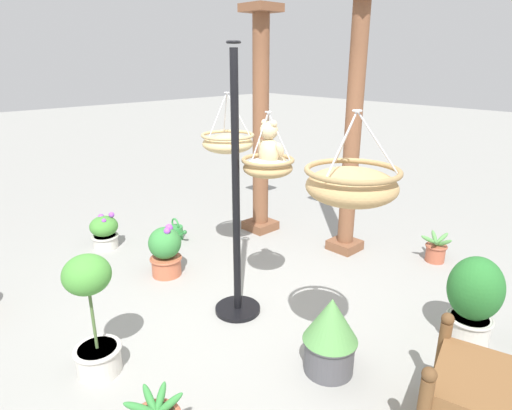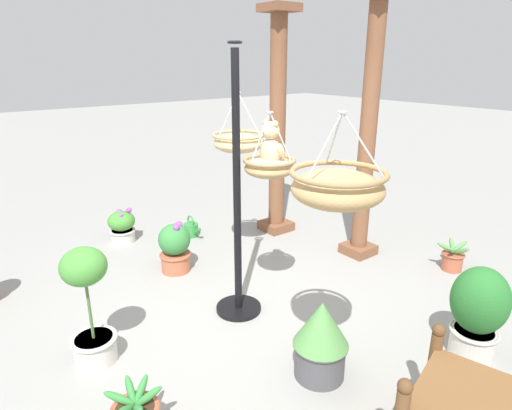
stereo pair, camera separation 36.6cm
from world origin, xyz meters
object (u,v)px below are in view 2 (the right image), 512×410
object	(u,v)px
hanging_basket_right_low	(338,187)
potted_plant_fern_front	(478,311)
display_pole_central	(238,237)
potted_plant_flowering_red	(89,305)
watering_can	(191,229)
greenhouse_pillar_left	(368,137)
potted_plant_broad_leaf	(175,247)
hanging_basket_left_high	(239,142)
potted_plant_trailing_ivy	(321,338)
greenhouse_pillar_right	(277,129)
potted_plant_bushy_green	(122,226)
hanging_basket_with_teddy	(269,166)
teddy_bear	(271,147)
potted_plant_conical_shrub	(453,258)

from	to	relation	value
hanging_basket_right_low	potted_plant_fern_front	bearing A→B (deg)	70.04
display_pole_central	potted_plant_flowering_red	xyz separation A→B (m)	(-0.10, -1.36, -0.26)
display_pole_central	watering_can	bearing A→B (deg)	163.80
potted_plant_fern_front	potted_plant_flowering_red	world-z (taller)	potted_plant_flowering_red
hanging_basket_right_low	greenhouse_pillar_left	bearing A→B (deg)	124.31
hanging_basket_right_low	potted_plant_broad_leaf	xyz separation A→B (m)	(-2.41, 0.03, -1.29)
hanging_basket_left_high	greenhouse_pillar_left	bearing A→B (deg)	60.14
hanging_basket_left_high	potted_plant_trailing_ivy	xyz separation A→B (m)	(2.02, -0.68, -1.13)
greenhouse_pillar_right	watering_can	world-z (taller)	greenhouse_pillar_right
potted_plant_bushy_green	hanging_basket_with_teddy	bearing A→B (deg)	11.84
potted_plant_flowering_red	watering_can	world-z (taller)	potted_plant_flowering_red
display_pole_central	potted_plant_broad_leaf	bearing A→B (deg)	-175.12
potted_plant_bushy_green	potted_plant_flowering_red	bearing A→B (deg)	-26.26
teddy_bear	watering_can	xyz separation A→B (m)	(-2.07, 0.29, -1.52)
hanging_basket_left_high	hanging_basket_right_low	bearing A→B (deg)	-19.74
hanging_basket_with_teddy	potted_plant_broad_leaf	bearing A→B (deg)	-164.81
greenhouse_pillar_left	potted_plant_conical_shrub	size ratio (longest dim) A/B	7.36
potted_plant_flowering_red	watering_can	size ratio (longest dim) A/B	2.88
display_pole_central	hanging_basket_with_teddy	bearing A→B (deg)	59.04
potted_plant_bushy_green	watering_can	world-z (taller)	potted_plant_bushy_green
potted_plant_bushy_green	hanging_basket_left_high	bearing A→B (deg)	32.64
greenhouse_pillar_right	greenhouse_pillar_left	bearing A→B (deg)	13.75
display_pole_central	potted_plant_conical_shrub	size ratio (longest dim) A/B	5.95
hanging_basket_with_teddy	potted_plant_bushy_green	bearing A→B (deg)	-168.16
teddy_bear	greenhouse_pillar_left	world-z (taller)	greenhouse_pillar_left
watering_can	greenhouse_pillar_right	bearing A→B (deg)	64.23
display_pole_central	potted_plant_trailing_ivy	world-z (taller)	display_pole_central
greenhouse_pillar_right	potted_plant_bushy_green	xyz separation A→B (m)	(-0.93, -1.92, -1.22)
potted_plant_flowering_red	watering_can	xyz separation A→B (m)	(-1.82, 1.92, -0.42)
hanging_basket_left_high	watering_can	bearing A→B (deg)	-174.82
potted_plant_bushy_green	potted_plant_fern_front	bearing A→B (deg)	18.90
greenhouse_pillar_right	potted_plant_conical_shrub	world-z (taller)	greenhouse_pillar_right
display_pole_central	potted_plant_fern_front	xyz separation A→B (m)	(1.75, 1.12, -0.34)
greenhouse_pillar_left	display_pole_central	bearing A→B (deg)	-86.08
hanging_basket_left_high	potted_plant_flowering_red	distance (m)	2.36
watering_can	teddy_bear	bearing A→B (deg)	-7.87
hanging_basket_left_high	teddy_bear	bearing A→B (deg)	-20.15
hanging_basket_with_teddy	potted_plant_bushy_green	xyz separation A→B (m)	(-2.47, -0.52, -1.22)
display_pole_central	potted_plant_bushy_green	world-z (taller)	display_pole_central
display_pole_central	hanging_basket_left_high	distance (m)	1.30
hanging_basket_left_high	potted_plant_broad_leaf	world-z (taller)	hanging_basket_left_high
hanging_basket_with_teddy	potted_plant_broad_leaf	world-z (taller)	hanging_basket_with_teddy
teddy_bear	display_pole_central	bearing A→B (deg)	-118.95
hanging_basket_right_low	potted_plant_fern_front	size ratio (longest dim) A/B	0.76
potted_plant_fern_front	potted_plant_broad_leaf	bearing A→B (deg)	-156.97
hanging_basket_with_teddy	hanging_basket_left_high	bearing A→B (deg)	158.82
hanging_basket_left_high	potted_plant_broad_leaf	size ratio (longest dim) A/B	1.09
greenhouse_pillar_right	hanging_basket_right_low	bearing A→B (deg)	-33.58
watering_can	hanging_basket_with_teddy	bearing A→B (deg)	-8.45
hanging_basket_with_teddy	potted_plant_conical_shrub	bearing A→B (deg)	72.99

